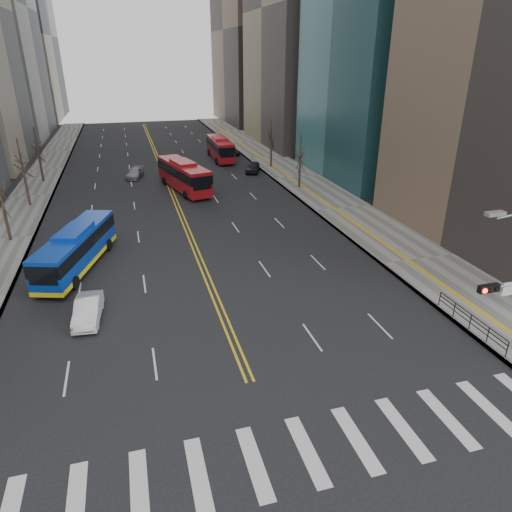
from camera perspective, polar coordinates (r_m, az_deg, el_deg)
ground at (r=21.28m, az=3.15°, el=-23.75°), size 220.00×220.00×0.00m
sidewalk_right at (r=64.55m, az=5.07°, el=9.80°), size 7.00×130.00×0.15m
sidewalk_left at (r=61.62m, az=-26.27°, el=6.73°), size 5.00×130.00×0.15m
crosswalk at (r=21.27m, az=3.15°, el=-23.74°), size 26.70×4.00×0.01m
centerline at (r=70.42m, az=-11.62°, el=10.54°), size 0.55×100.00×0.01m
pedestrian_railing at (r=31.16m, az=25.26°, el=-7.18°), size 0.06×6.06×1.02m
street_trees at (r=49.28m, az=-18.33°, el=10.01°), size 35.20×47.20×7.60m
blue_bus at (r=38.69m, az=-21.54°, el=0.97°), size 5.80×11.46×3.30m
red_bus_near at (r=58.37m, az=-9.04°, el=10.08°), size 5.40×12.00×3.70m
red_bus_far at (r=75.93m, az=-4.52°, el=13.42°), size 2.95×11.26×3.56m
car_white at (r=31.34m, az=-20.27°, el=-6.34°), size 1.85×4.41×1.42m
car_dark_mid at (r=67.24m, az=-0.41°, el=11.04°), size 3.30×4.69×1.48m
car_silver at (r=66.28m, az=-14.90°, el=9.96°), size 2.90×4.63×1.25m
car_dark_far at (r=79.89m, az=-3.02°, el=12.94°), size 2.26×4.20×1.12m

